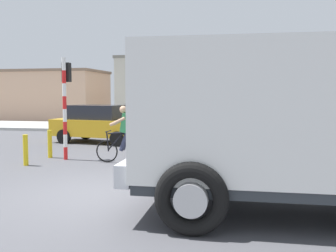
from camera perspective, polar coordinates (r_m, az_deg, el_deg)
The scene contains 12 objects.
ground_plane at distance 8.56m, azimuth -9.49°, elevation -9.30°, with size 120.00×120.00×0.00m, color #4C4C51.
sidewalk_far at distance 22.24m, azimuth 3.83°, elevation -0.38°, with size 80.00×5.00×0.16m, color #ADADA8.
truck_foreground at distance 6.81m, azimuth 18.18°, elevation 1.12°, with size 5.47×2.94×2.90m.
cyclist at distance 11.61m, azimuth -6.55°, elevation -1.24°, with size 1.73×0.50×1.72m.
traffic_light_pole at distance 12.56m, azimuth -14.92°, elevation 4.59°, with size 0.24×0.43×3.20m.
car_red_near at distance 16.65m, azimuth -10.12°, elevation 0.37°, with size 4.20×2.30×1.60m.
pedestrian_near_kerb at distance 16.45m, azimuth 13.91°, elevation 0.36°, with size 0.34×0.22×1.62m.
bollard_near at distance 11.90m, azimuth -20.31°, elevation -3.36°, with size 0.14×0.14×0.90m, color gold.
bollard_far at distance 13.10m, azimuth -17.07°, elevation -2.56°, with size 0.14×0.14×0.90m, color gold.
building_corner_left at distance 32.58m, azimuth -17.38°, elevation 4.37°, with size 8.98×5.29×3.92m.
building_mid_block at distance 29.04m, azimuth 1.12°, elevation 5.39°, with size 7.92×5.51×4.76m.
building_corner_right at distance 30.64m, azimuth 22.32°, elevation 6.11°, with size 10.75×7.62×5.94m.
Camera 1 is at (3.02, -7.74, 2.07)m, focal length 41.22 mm.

